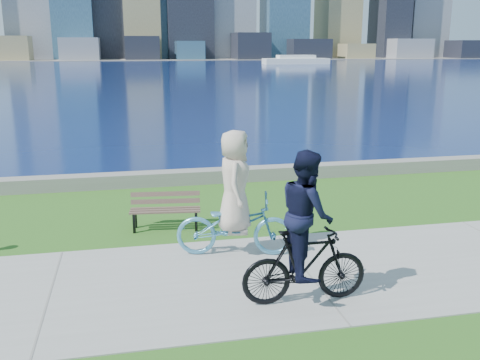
% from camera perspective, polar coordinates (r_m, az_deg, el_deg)
% --- Properties ---
extents(ground, '(320.00, 320.00, 0.00)m').
position_cam_1_polar(ground, '(8.88, 7.19, -9.87)').
color(ground, '#255716').
rests_on(ground, ground).
extents(concrete_path, '(80.00, 3.50, 0.02)m').
position_cam_1_polar(concrete_path, '(8.88, 7.19, -9.81)').
color(concrete_path, gray).
rests_on(concrete_path, ground).
extents(seawall, '(90.00, 0.50, 0.35)m').
position_cam_1_polar(seawall, '(14.52, -0.75, 0.57)').
color(seawall, slate).
rests_on(seawall, ground).
extents(bay_water, '(320.00, 131.00, 0.01)m').
position_cam_1_polar(bay_water, '(79.77, -10.19, 11.49)').
color(bay_water, '#0B1B4B').
rests_on(bay_water, ground).
extents(far_shore, '(320.00, 30.00, 0.12)m').
position_cam_1_polar(far_shore, '(137.71, -11.09, 12.57)').
color(far_shore, gray).
rests_on(far_shore, ground).
extents(ferry_far, '(12.15, 3.47, 1.65)m').
position_cam_1_polar(ferry_far, '(101.88, 5.97, 12.58)').
color(ferry_far, white).
rests_on(ferry_far, ground).
extents(park_bench, '(1.44, 0.64, 0.72)m').
position_cam_1_polar(park_bench, '(10.84, -7.97, -2.90)').
color(park_bench, black).
rests_on(park_bench, ground).
extents(cyclist_woman, '(1.14, 2.15, 2.21)m').
position_cam_1_polar(cyclist_woman, '(9.25, -0.57, -3.18)').
color(cyclist_woman, '#519DC4').
rests_on(cyclist_woman, ground).
extents(cyclist_man, '(0.68, 1.83, 2.22)m').
position_cam_1_polar(cyclist_man, '(7.58, 7.01, -6.40)').
color(cyclist_man, black).
rests_on(cyclist_man, ground).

